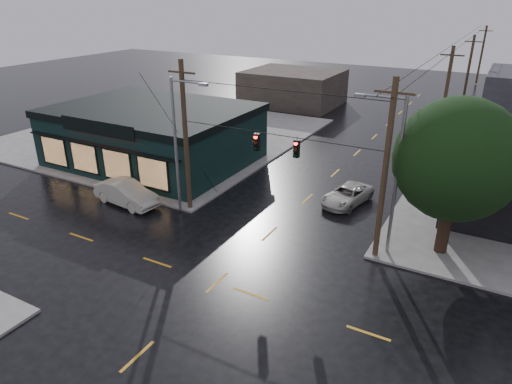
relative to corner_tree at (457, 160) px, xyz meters
The scene contains 15 objects.
ground_plane 14.23m from the corner_tree, 138.03° to the right, with size 160.00×160.00×0.00m, color black.
sidewalk_nw 32.26m from the corner_tree, 159.18° to the left, with size 28.00×28.00×0.15m, color slate.
pizza_shop 25.24m from the corner_tree, behind, with size 16.30×12.34×4.90m.
corner_tree is the anchor object (origin of this frame).
utility_pole_nw 17.31m from the corner_tree, behind, with size 2.00×0.32×10.15m, color #352417, non-canonical shape.
utility_pole_ne 6.91m from the corner_tree, 145.22° to the right, with size 2.00×0.32×10.15m, color #352417, non-canonical shape.
utility_pole_far_a 20.37m from the corner_tree, 99.38° to the left, with size 2.00×0.32×9.65m, color #352417, non-canonical shape.
utility_pole_far_b 39.83m from the corner_tree, 94.63° to the left, with size 2.00×0.32×9.15m, color #352417, non-canonical shape.
utility_pole_far_c 59.65m from the corner_tree, 93.07° to the left, with size 2.00×0.32×9.15m, color #352417, non-canonical shape.
span_signal_assembly 9.84m from the corner_tree, 167.01° to the right, with size 13.00×0.48×1.23m.
streetlight_nw 17.69m from the corner_tree, 169.98° to the right, with size 5.40×0.30×9.15m, color gray, non-canonical shape.
streetlight_ne 6.49m from the corner_tree, 150.61° to the right, with size 5.40×0.30×9.15m, color gray, non-canonical shape.
bg_building_west 39.40m from the corner_tree, 127.13° to the left, with size 12.00×10.00×4.40m, color #332825.
sedan_cream 21.48m from the corner_tree, 169.78° to the right, with size 1.78×5.11×1.68m, color beige.
suv_silver 9.43m from the corner_tree, 150.44° to the left, with size 2.14×4.64×1.29m, color #BCB7AE.
Camera 1 is at (11.34, -16.40, 13.82)m, focal length 32.00 mm.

